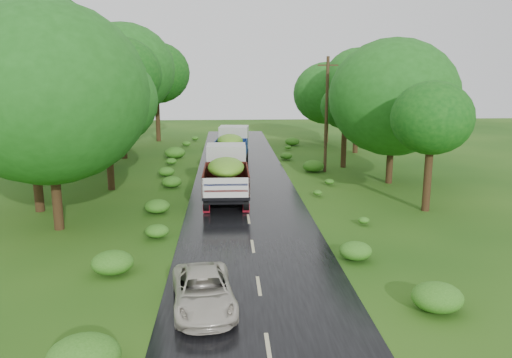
{
  "coord_description": "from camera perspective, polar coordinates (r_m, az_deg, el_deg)",
  "views": [
    {
      "loc": [
        -1.05,
        -16.12,
        7.35
      ],
      "look_at": [
        0.48,
        9.72,
        1.7
      ],
      "focal_mm": 35.0,
      "sensor_mm": 36.0,
      "label": 1
    }
  ],
  "objects": [
    {
      "name": "trees_right",
      "position": [
        40.39,
        12.03,
        9.37
      ],
      "size": [
        5.76,
        29.26,
        8.23
      ],
      "color": "black",
      "rests_on": "ground"
    },
    {
      "name": "road_lines",
      "position": [
        23.32,
        -0.64,
        -6.0
      ],
      "size": [
        0.12,
        69.6,
        0.0
      ],
      "color": "#BFB78C",
      "rests_on": "road"
    },
    {
      "name": "car",
      "position": [
        16.09,
        -6.04,
        -12.64
      ],
      "size": [
        2.31,
        4.22,
        1.12
      ],
      "primitive_type": "imported",
      "rotation": [
        0.0,
        0.0,
        0.12
      ],
      "color": "beige",
      "rests_on": "road"
    },
    {
      "name": "ground",
      "position": [
        17.75,
        0.32,
        -12.16
      ],
      "size": [
        120.0,
        120.0,
        0.0
      ],
      "primitive_type": "plane",
      "color": "#15400D",
      "rests_on": "ground"
    },
    {
      "name": "truck_near",
      "position": [
        28.93,
        -3.42,
        0.89
      ],
      "size": [
        2.49,
        6.87,
        2.88
      ],
      "rotation": [
        0.0,
        0.0,
        -0.01
      ],
      "color": "black",
      "rests_on": "ground"
    },
    {
      "name": "trees_left",
      "position": [
        37.87,
        -17.39,
        10.89
      ],
      "size": [
        7.45,
        34.02,
        9.38
      ],
      "color": "black",
      "rests_on": "ground"
    },
    {
      "name": "truck_far",
      "position": [
        39.5,
        -2.79,
        3.95
      ],
      "size": [
        3.06,
        6.98,
        2.85
      ],
      "rotation": [
        0.0,
        0.0,
        -0.1
      ],
      "color": "black",
      "rests_on": "ground"
    },
    {
      "name": "road",
      "position": [
        22.38,
        -0.51,
        -6.83
      ],
      "size": [
        6.5,
        80.0,
        0.02
      ],
      "primitive_type": "cube",
      "color": "black",
      "rests_on": "ground"
    },
    {
      "name": "utility_pole",
      "position": [
        36.74,
        8.06,
        7.42
      ],
      "size": [
        1.43,
        0.52,
        8.33
      ],
      "rotation": [
        0.0,
        0.0,
        -0.29
      ],
      "color": "#382616",
      "rests_on": "ground"
    },
    {
      "name": "shrubs",
      "position": [
        30.94,
        -1.35,
        -0.77
      ],
      "size": [
        11.9,
        44.0,
        0.7
      ],
      "color": "#2D6A19",
      "rests_on": "ground"
    }
  ]
}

